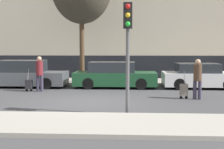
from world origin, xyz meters
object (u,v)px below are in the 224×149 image
Objects in this scene: parked_car_2 at (199,76)px; pedestrian_left at (40,72)px; parked_car_1 at (114,76)px; trolley_left at (29,85)px; parked_bicycle at (102,74)px; parked_car_0 at (24,75)px; pedestrian_right at (198,77)px; traffic_light at (128,36)px; trolley_right at (184,90)px.

parked_car_2 is 8.35m from pedestrian_left.
trolley_left is (-4.16, -1.68, -0.31)m from parked_car_1.
parked_car_2 reaches higher than parked_bicycle.
parked_car_0 is at bearing -179.35° from parked_car_2.
parked_bicycle is (-4.57, 6.11, -0.47)m from pedestrian_right.
pedestrian_left is 0.49× the size of traffic_light.
parked_bicycle is at bearing 155.85° from parked_car_2.
trolley_left is at bearing 166.23° from trolley_right.
pedestrian_left is 1.02× the size of pedestrian_right.
parked_car_0 is 4.09× the size of trolley_left.
traffic_light reaches higher than trolley_left.
trolley_right is (7.28, -1.78, 0.03)m from trolley_left.
parked_bicycle is at bearing 32.24° from parked_car_0.
pedestrian_right is (3.66, -3.60, 0.31)m from parked_car_1.
trolley_left is 5.31m from parked_bicycle.
parked_bicycle is at bearing 109.88° from parked_car_1.
parked_car_2 is at bearing 0.82° from parked_car_1.
trolley_left is 0.65× the size of pedestrian_right.
parked_car_0 is at bearing 157.06° from trolley_right.
traffic_light reaches higher than pedestrian_right.
pedestrian_right is (7.82, -1.92, 0.62)m from trolley_left.
pedestrian_left reaches higher than parked_car_1.
pedestrian_left is at bearing -0.06° from trolley_left.
parked_bicycle is (-4.04, 5.98, 0.12)m from trolley_right.
traffic_light reaches higher than trolley_right.
pedestrian_left is (-8.16, -1.75, 0.36)m from parked_car_2.
traffic_light reaches higher than pedestrian_left.
parked_car_0 is 2.62× the size of pedestrian_left.
pedestrian_left is at bearing 130.14° from traffic_light.
parked_car_0 is 1.27× the size of traffic_light.
parked_car_2 is 3.79m from pedestrian_right.
traffic_light is (4.92, -5.18, 2.21)m from trolley_left.
trolley_right is at bearing 55.08° from traffic_light.
parked_car_2 is 2.22× the size of parked_bicycle.
traffic_light reaches higher than parked_car_1.
parked_car_0 is 1.86m from trolley_left.
pedestrian_left is at bearing -167.91° from parked_car_2.
parked_car_1 is 3.99× the size of trolley_left.
pedestrian_left is 6.95m from traffic_light.
pedestrian_right is 0.81m from trolley_right.
trolley_left is 0.31× the size of traffic_light.
pedestrian_right is (7.27, -1.92, -0.02)m from pedestrian_left.
pedestrian_left is 0.98× the size of parked_bicycle.
trolley_right is at bearing -55.98° from parked_bicycle.
traffic_light reaches higher than parked_car_0.
parked_bicycle is at bearing 57.39° from pedestrian_left.
parked_bicycle is (-0.91, 2.51, -0.16)m from parked_car_1.
trolley_right is 7.21m from parked_bicycle.
parked_car_1 is 2.68m from parked_bicycle.
parked_bicycle is at bearing 141.05° from pedestrian_right.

